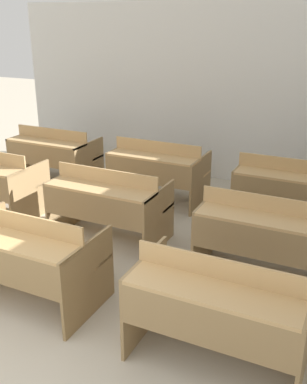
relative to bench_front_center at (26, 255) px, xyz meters
The scene contains 8 objects.
wall_back 4.23m from the bench_front_center, 89.41° to the left, with size 6.48×0.06×2.77m.
bench_front_center is the anchor object (origin of this frame).
bench_front_right 1.83m from the bench_front_center, ahead, with size 1.31×0.79×0.90m.
bench_second_center 1.40m from the bench_front_center, 89.11° to the left, with size 1.31×0.79×0.90m.
bench_second_right 2.31m from the bench_front_center, 36.40° to the left, with size 1.31×0.79×0.90m.
bench_third_left 3.32m from the bench_front_center, 123.20° to the left, with size 1.31×0.79×0.90m.
bench_third_center 2.78m from the bench_front_center, 89.75° to the left, with size 1.31×0.79×0.90m.
bench_third_right 3.31m from the bench_front_center, 56.00° to the left, with size 1.31×0.79×0.90m.
Camera 1 is at (2.57, -1.07, 2.48)m, focal length 42.00 mm.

